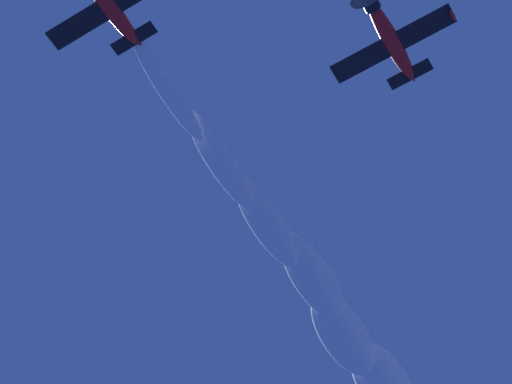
{
  "coord_description": "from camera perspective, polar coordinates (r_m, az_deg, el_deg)",
  "views": [
    {
      "loc": [
        1.37,
        22.13,
        1.64
      ],
      "look_at": [
        -17.08,
        -7.82,
        57.08
      ],
      "focal_mm": 71.7,
      "sensor_mm": 36.0,
      "label": 1
    }
  ],
  "objects": [
    {
      "name": "airplane_lead",
      "position": [
        58.19,
        -8.43,
        10.55
      ],
      "size": [
        6.8,
        7.31,
        2.94
      ],
      "color": "red"
    },
    {
      "name": "airplane_left_wingman",
      "position": [
        60.18,
        7.46,
        8.54
      ],
      "size": [
        6.76,
        7.33,
        2.63
      ],
      "color": "red"
    }
  ]
}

